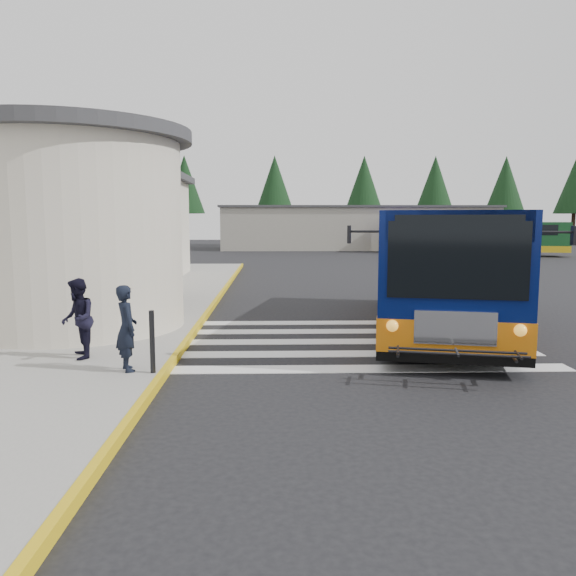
{
  "coord_description": "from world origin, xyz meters",
  "views": [
    {
      "loc": [
        -2.1,
        -13.43,
        2.77
      ],
      "look_at": [
        -1.77,
        -0.5,
        1.22
      ],
      "focal_mm": 35.0,
      "sensor_mm": 36.0,
      "label": 1
    }
  ],
  "objects_px": {
    "far_bus_a": "(443,233)",
    "far_bus_b": "(507,237)",
    "pedestrian_a": "(127,328)",
    "pedestrian_b": "(78,319)",
    "bollard": "(152,342)",
    "transit_bus": "(438,274)"
  },
  "relations": [
    {
      "from": "far_bus_a",
      "to": "far_bus_b",
      "type": "height_order",
      "value": "far_bus_a"
    },
    {
      "from": "pedestrian_a",
      "to": "pedestrian_b",
      "type": "distance_m",
      "value": 1.46
    },
    {
      "from": "bollard",
      "to": "far_bus_a",
      "type": "bearing_deg",
      "value": 66.6
    },
    {
      "from": "far_bus_a",
      "to": "far_bus_b",
      "type": "relative_size",
      "value": 1.13
    },
    {
      "from": "transit_bus",
      "to": "pedestrian_a",
      "type": "distance_m",
      "value": 8.18
    },
    {
      "from": "pedestrian_a",
      "to": "bollard",
      "type": "distance_m",
      "value": 0.54
    },
    {
      "from": "transit_bus",
      "to": "pedestrian_b",
      "type": "relative_size",
      "value": 7.01
    },
    {
      "from": "far_bus_a",
      "to": "pedestrian_b",
      "type": "bearing_deg",
      "value": 176.35
    },
    {
      "from": "pedestrian_b",
      "to": "bollard",
      "type": "height_order",
      "value": "pedestrian_b"
    },
    {
      "from": "bollard",
      "to": "far_bus_b",
      "type": "distance_m",
      "value": 40.12
    },
    {
      "from": "transit_bus",
      "to": "bollard",
      "type": "bearing_deg",
      "value": -130.62
    },
    {
      "from": "pedestrian_a",
      "to": "far_bus_a",
      "type": "distance_m",
      "value": 41.83
    },
    {
      "from": "pedestrian_a",
      "to": "transit_bus",
      "type": "bearing_deg",
      "value": -83.57
    },
    {
      "from": "far_bus_b",
      "to": "pedestrian_b",
      "type": "bearing_deg",
      "value": 160.32
    },
    {
      "from": "pedestrian_a",
      "to": "pedestrian_b",
      "type": "xyz_separation_m",
      "value": [
        -1.15,
        0.9,
        0.01
      ]
    },
    {
      "from": "transit_bus",
      "to": "far_bus_b",
      "type": "relative_size",
      "value": 1.16
    },
    {
      "from": "far_bus_a",
      "to": "far_bus_b",
      "type": "xyz_separation_m",
      "value": [
        3.9,
        -3.85,
        -0.21
      ]
    },
    {
      "from": "pedestrian_a",
      "to": "far_bus_a",
      "type": "xyz_separation_m",
      "value": [
        17.07,
        38.18,
        0.8
      ]
    },
    {
      "from": "transit_bus",
      "to": "far_bus_a",
      "type": "relative_size",
      "value": 1.03
    },
    {
      "from": "bollard",
      "to": "pedestrian_b",
      "type": "bearing_deg",
      "value": 146.93
    },
    {
      "from": "transit_bus",
      "to": "far_bus_a",
      "type": "bearing_deg",
      "value": 85.68
    },
    {
      "from": "transit_bus",
      "to": "bollard",
      "type": "relative_size",
      "value": 9.86
    }
  ]
}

